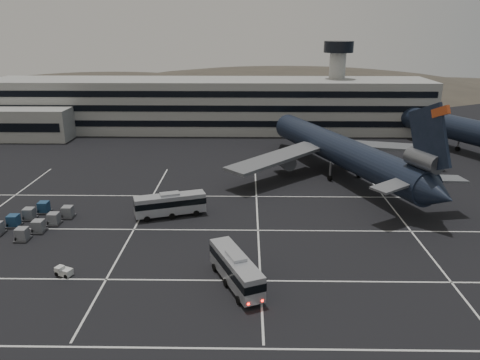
# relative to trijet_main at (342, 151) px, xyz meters

# --- Properties ---
(ground) EXTENTS (260.00, 260.00, 0.00)m
(ground) POSITION_rel_trijet_main_xyz_m (-28.54, -29.29, -5.25)
(ground) COLOR black
(ground) RESTS_ON ground
(lane_markings) EXTENTS (90.00, 55.62, 0.01)m
(lane_markings) POSITION_rel_trijet_main_xyz_m (-27.59, -28.57, -5.24)
(lane_markings) COLOR silver
(lane_markings) RESTS_ON ground
(terminal) EXTENTS (125.00, 26.00, 24.00)m
(terminal) POSITION_rel_trijet_main_xyz_m (-31.49, 41.85, 1.68)
(terminal) COLOR gray
(terminal) RESTS_ON ground
(hills) EXTENTS (352.00, 180.00, 44.00)m
(hills) POSITION_rel_trijet_main_xyz_m (-10.55, 140.71, -17.32)
(hills) COLOR #38332B
(hills) RESTS_ON ground
(trijet_main) EXTENTS (44.36, 55.59, 18.08)m
(trijet_main) POSITION_rel_trijet_main_xyz_m (0.00, 0.00, 0.00)
(trijet_main) COLOR black
(trijet_main) RESTS_ON ground
(trijet_far) EXTENTS (31.82, 54.25, 18.08)m
(trijet_far) POSITION_rel_trijet_main_xyz_m (31.64, 19.21, 0.18)
(trijet_far) COLOR black
(trijet_far) RESTS_ON ground
(bus_near) EXTENTS (6.64, 11.00, 3.85)m
(bus_near) POSITION_rel_trijet_main_xyz_m (-19.38, -40.12, -3.15)
(bus_near) COLOR #A0A3A8
(bus_near) RESTS_ON ground
(bus_far) EXTENTS (11.07, 5.86, 3.83)m
(bus_far) POSITION_rel_trijet_main_xyz_m (-29.97, -20.24, -3.16)
(bus_far) COLOR #A0A3A8
(bus_far) RESTS_ON ground
(tug_b) EXTENTS (2.23, 1.84, 1.25)m
(tug_b) POSITION_rel_trijet_main_xyz_m (-39.68, -38.43, -4.70)
(tug_b) COLOR silver
(tug_b) RESTS_ON ground
(uld_cluster) EXTENTS (10.33, 12.59, 1.79)m
(uld_cluster) POSITION_rel_trijet_main_xyz_m (-49.57, -24.09, -4.37)
(uld_cluster) COLOR #2D2D30
(uld_cluster) RESTS_ON ground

